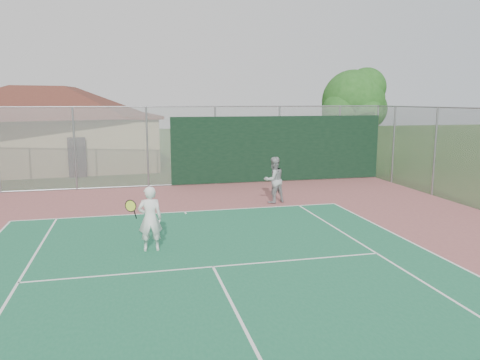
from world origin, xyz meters
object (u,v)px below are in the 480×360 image
(tree, at_px, (355,104))
(player_grey_back, at_px, (274,180))
(clubhouse, at_px, (47,119))
(player_white_front, at_px, (150,219))

(tree, xyz_separation_m, player_grey_back, (-6.58, -6.80, -2.74))
(clubhouse, relative_size, tree, 2.39)
(clubhouse, distance_m, player_grey_back, 15.16)
(clubhouse, distance_m, player_white_front, 17.10)
(tree, relative_size, player_grey_back, 3.21)
(tree, height_order, player_white_front, tree)
(player_white_front, bearing_deg, tree, -132.97)
(clubhouse, height_order, tree, tree)
(player_white_front, bearing_deg, clubhouse, -71.89)
(clubhouse, xyz_separation_m, player_white_front, (4.84, -16.29, -1.90))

